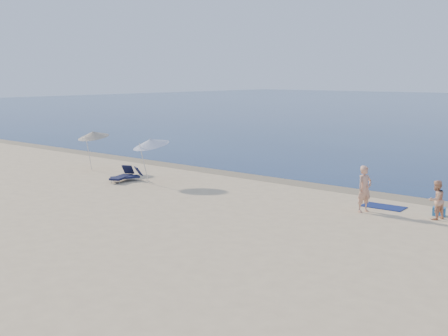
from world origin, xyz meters
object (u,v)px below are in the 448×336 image
(person_right, at_px, (436,200))
(blue_cooler, at_px, (439,211))
(person_left, at_px, (365,189))
(umbrella_near, at_px, (151,142))

(person_right, height_order, blue_cooler, person_right)
(person_left, distance_m, blue_cooler, 3.04)
(person_right, bearing_deg, umbrella_near, -62.59)
(blue_cooler, height_order, umbrella_near, umbrella_near)
(person_left, relative_size, blue_cooler, 3.96)
(person_right, distance_m, umbrella_near, 14.33)
(umbrella_near, bearing_deg, person_right, 24.76)
(person_left, height_order, blue_cooler, person_left)
(person_left, bearing_deg, person_right, -56.67)
(person_left, distance_m, umbrella_near, 11.57)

